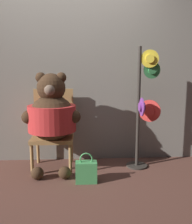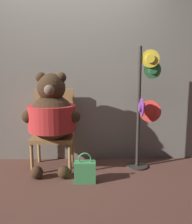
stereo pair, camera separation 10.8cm
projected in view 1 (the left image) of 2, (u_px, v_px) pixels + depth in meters
The scene contains 6 objects.
ground_plane at pixel (63, 173), 3.11m from camera, with size 14.00×14.00×0.00m, color brown.
wall_back at pixel (64, 74), 3.46m from camera, with size 8.00×0.10×2.45m.
chair at pixel (53, 127), 3.29m from camera, with size 0.52×0.49×1.03m.
teddy_bear at pixel (52, 115), 3.08m from camera, with size 0.72×0.63×1.25m.
hat_display_rack at pixel (144, 107), 3.18m from camera, with size 0.42×0.43×1.57m.
handbag_on_ground at pixel (86, 171), 2.85m from camera, with size 0.24×0.14×0.35m.
Camera 1 is at (0.25, -2.96, 1.27)m, focal length 40.00 mm.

